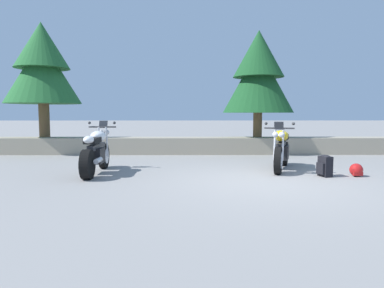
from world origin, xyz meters
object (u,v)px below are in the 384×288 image
object	(u,v)px
motorcycle_white_near_left	(97,152)
rider_helmet	(356,170)
pine_tree_far_left	(42,65)
pine_tree_mid_left	(258,74)
rider_backpack	(325,165)
motorcycle_yellow_centre	(281,150)

from	to	relation	value
motorcycle_white_near_left	rider_helmet	world-z (taller)	motorcycle_white_near_left
rider_helmet	pine_tree_far_left	xyz separation A→B (m)	(-8.59, 4.51, 2.85)
motorcycle_white_near_left	pine_tree_mid_left	bearing A→B (deg)	42.23
rider_backpack	pine_tree_far_left	size ratio (longest dim) A/B	0.12
motorcycle_white_near_left	pine_tree_far_left	world-z (taller)	pine_tree_far_left
pine_tree_mid_left	motorcycle_white_near_left	bearing A→B (deg)	-137.77
rider_backpack	rider_helmet	bearing A→B (deg)	0.88
motorcycle_yellow_centre	pine_tree_mid_left	xyz separation A→B (m)	(0.13, 3.58, 2.23)
pine_tree_far_left	pine_tree_mid_left	world-z (taller)	pine_tree_far_left
rider_backpack	pine_tree_mid_left	size ratio (longest dim) A/B	0.13
motorcycle_yellow_centre	pine_tree_mid_left	world-z (taller)	pine_tree_mid_left
rider_backpack	motorcycle_yellow_centre	bearing A→B (deg)	126.80
motorcycle_yellow_centre	rider_backpack	distance (m)	1.19
pine_tree_far_left	rider_helmet	bearing A→B (deg)	-27.71
pine_tree_mid_left	rider_helmet	bearing A→B (deg)	-74.36
rider_helmet	motorcycle_white_near_left	bearing A→B (deg)	175.47
motorcycle_yellow_centre	rider_backpack	world-z (taller)	motorcycle_yellow_centre
motorcycle_white_near_left	rider_backpack	bearing A→B (deg)	-5.27
motorcycle_white_near_left	pine_tree_far_left	xyz separation A→B (m)	(-2.87, 4.06, 2.50)
rider_helmet	rider_backpack	bearing A→B (deg)	-179.12
pine_tree_far_left	pine_tree_mid_left	distance (m)	7.34
motorcycle_white_near_left	rider_backpack	size ratio (longest dim) A/B	4.39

